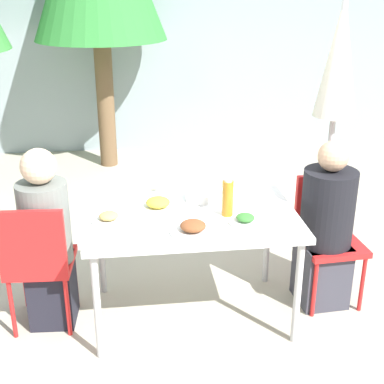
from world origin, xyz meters
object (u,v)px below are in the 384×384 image
(bottle, at_px, (228,198))
(person_right, at_px, (326,230))
(person_left, at_px, (47,243))
(chair_left, at_px, (38,258))
(chair_right, at_px, (327,229))
(closed_umbrella, at_px, (338,76))
(drinking_cup, at_px, (234,190))
(salad_bowl, at_px, (201,196))

(bottle, bearing_deg, person_right, 8.18)
(bottle, bearing_deg, person_left, 175.14)
(chair_left, relative_size, person_left, 0.74)
(chair_right, distance_m, bottle, 0.83)
(person_left, height_order, person_right, person_left)
(closed_umbrella, bearing_deg, person_right, -110.11)
(chair_left, xyz_separation_m, chair_right, (1.91, 0.16, 0.00))
(person_left, xyz_separation_m, closed_umbrella, (2.03, 0.60, 0.89))
(closed_umbrella, distance_m, drinking_cup, 1.13)
(chair_left, bearing_deg, bottle, 2.65)
(chair_left, bearing_deg, drinking_cup, 15.40)
(chair_left, relative_size, salad_bowl, 4.44)
(drinking_cup, bearing_deg, salad_bowl, -172.80)
(drinking_cup, height_order, salad_bowl, drinking_cup)
(person_left, bearing_deg, drinking_cup, 12.44)
(person_right, relative_size, drinking_cup, 12.48)
(chair_left, relative_size, bottle, 3.61)
(chair_left, height_order, person_right, person_right)
(person_left, bearing_deg, closed_umbrella, 19.96)
(closed_umbrella, bearing_deg, chair_right, -108.70)
(closed_umbrella, relative_size, bottle, 8.35)
(person_left, distance_m, drinking_cup, 1.26)
(chair_left, xyz_separation_m, person_left, (0.05, 0.08, 0.06))
(bottle, bearing_deg, closed_umbrella, 37.37)
(closed_umbrella, height_order, bottle, closed_umbrella)
(person_left, xyz_separation_m, bottle, (1.12, -0.10, 0.29))
(person_right, distance_m, salad_bowl, 0.87)
(chair_right, bearing_deg, person_left, -1.10)
(bottle, bearing_deg, chair_right, 13.95)
(chair_right, height_order, person_right, person_right)
(bottle, bearing_deg, salad_bowl, 117.05)
(person_left, bearing_deg, bottle, -1.31)
(chair_left, relative_size, person_right, 0.75)
(person_left, relative_size, chair_right, 1.36)
(closed_umbrella, bearing_deg, chair_left, -162.06)
(person_left, height_order, bottle, person_left)
(person_left, bearing_deg, chair_left, -121.97)
(chair_left, height_order, drinking_cup, chair_left)
(chair_right, distance_m, closed_umbrella, 1.09)
(salad_bowl, bearing_deg, person_right, -10.89)
(chair_left, bearing_deg, person_left, 58.03)
(person_left, relative_size, closed_umbrella, 0.59)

